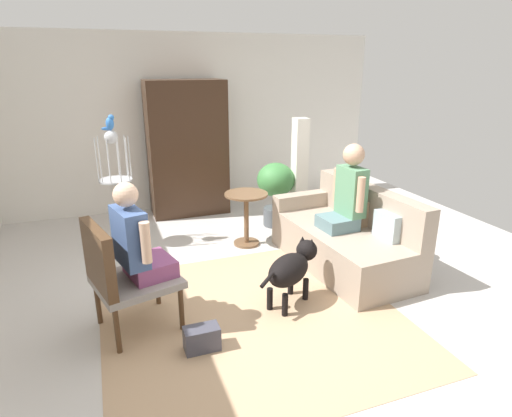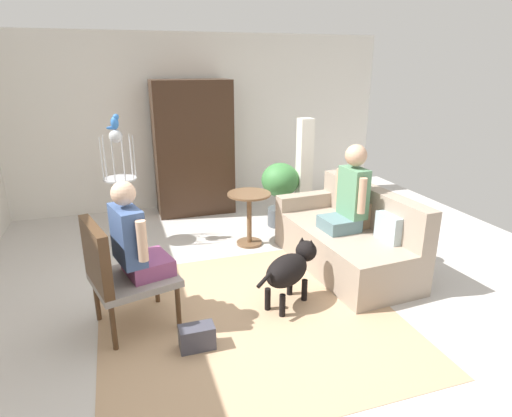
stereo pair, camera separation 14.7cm
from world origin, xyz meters
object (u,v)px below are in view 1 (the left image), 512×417
Objects in this scene: parrot at (110,123)px; person_on_couch at (348,193)px; bird_cage_stand at (117,190)px; potted_plant at (276,187)px; dog at (292,268)px; column_lamp at (299,174)px; armoire_cabinet at (187,149)px; armchair at (119,272)px; handbag at (202,339)px; person_on_armchair at (136,241)px; round_end_table at (246,211)px; couch at (346,238)px.

person_on_couch is at bearing -32.07° from parrot.
bird_cage_stand is 2.08m from potted_plant.
dog is 0.52× the size of bird_cage_stand.
column_lamp is 0.76× the size of armoire_cabinet.
armchair reaches higher than handbag.
armoire_cabinet is at bearing 117.14° from person_on_couch.
armoire_cabinet is at bearing 79.62° from handbag.
armchair is at bearing -164.69° from person_on_armchair.
column_lamp is (2.48, 1.82, 0.18)m from armchair.
potted_plant reaches higher than round_end_table.
dog is at bearing 23.23° from handbag.
armoire_cabinet reaches higher than person_on_armchair.
person_on_armchair is (-2.28, -0.46, 0.48)m from couch.
bird_cage_stand is 1.47m from armoire_cabinet.
column_lamp is (2.37, -0.10, -0.78)m from parrot.
round_end_table is 1.63m from armoire_cabinet.
handbag is at bearing -79.34° from parrot.
person_on_couch reaches higher than handbag.
armoire_cabinet is (-1.24, 2.41, 0.13)m from person_on_couch.
couch is at bearing 27.23° from handbag.
person_on_couch reaches higher than person_on_armchair.
bird_cage_stand reaches higher than person_on_armchair.
bird_cage_stand is (-1.42, 1.97, 0.36)m from dog.
person_on_couch is 0.47× the size of armoire_cabinet.
round_end_table is 0.45× the size of column_lamp.
round_end_table is 0.79m from potted_plant.
couch is 2.49× the size of dog.
armoire_cabinet is (-0.35, 2.94, 0.61)m from dog.
parrot is (0.00, 0.00, 0.80)m from bird_cage_stand.
armoire_cabinet is (-1.00, 0.98, 0.42)m from potted_plant.
person_on_armchair is 2.92m from column_lamp.
column_lamp is at bearing 49.85° from handbag.
parrot reaches higher than dog.
bird_cage_stand is 0.96× the size of column_lamp.
column_lamp is at bearing 62.74° from dog.
potted_plant reaches higher than dog.
person_on_couch is 2.21m from handbag.
dog is 0.50× the size of column_lamp.
couch is 2.98m from parrot.
dog is at bearing -1.96° from armchair.
armoire_cabinet is at bearing 42.35° from parrot.
person_on_couch is 5.16× the size of parrot.
person_on_armchair is 2.97× the size of handbag.
armchair is 2.11m from round_end_table.
armchair is 0.50× the size of armoire_cabinet.
couch is at bearing -46.35° from round_end_table.
round_end_table is at bearing 131.98° from person_on_couch.
potted_plant is at bearing 99.30° from person_on_couch.
armchair is at bearing -138.67° from potted_plant.
couch reaches higher than handbag.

